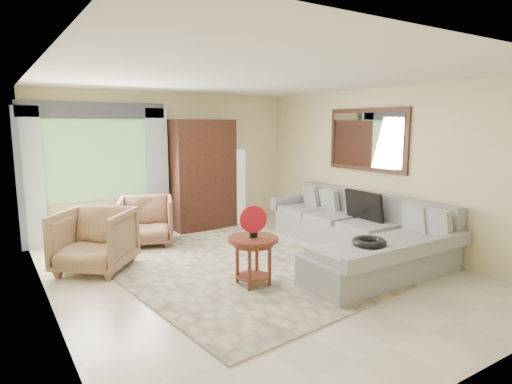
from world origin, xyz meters
TOP-DOWN VIEW (x-y plane):
  - ground at (0.00, 0.00)m, footprint 6.00×6.00m
  - area_rug at (-0.15, 0.30)m, footprint 3.41×4.30m
  - sectional_sofa at (1.78, -0.18)m, footprint 2.30×3.46m
  - tv_screen at (2.05, -0.03)m, footprint 0.14×0.74m
  - garden_hose at (1.00, -1.12)m, footprint 0.43×0.43m
  - coffee_table at (-0.28, -0.40)m, footprint 0.63×0.63m
  - red_disc at (-0.28, -0.40)m, footprint 0.33×0.14m
  - armchair_left at (-1.81, 1.27)m, footprint 1.31×1.31m
  - armchair_right at (-0.78, 2.16)m, footprint 1.12×1.13m
  - potted_plant at (-1.85, 2.84)m, footprint 0.57×0.53m
  - armoire at (0.55, 2.72)m, footprint 1.20×0.55m
  - floor_lamp at (1.35, 2.78)m, footprint 0.24×0.24m
  - window at (-1.35, 2.97)m, footprint 1.80×0.04m
  - curtain_left at (-2.40, 2.88)m, footprint 0.40×0.08m
  - curtain_right at (-0.30, 2.88)m, footprint 0.40×0.08m
  - valance at (-1.35, 2.90)m, footprint 2.40×0.12m
  - wall_mirror at (2.46, 0.35)m, footprint 0.05×1.70m

SIDE VIEW (x-z plane):
  - ground at x=0.00m, z-range 0.00..0.00m
  - area_rug at x=-0.15m, z-range 0.00..0.02m
  - potted_plant at x=-1.85m, z-range 0.00..0.52m
  - sectional_sofa at x=1.78m, z-range -0.17..0.73m
  - coffee_table at x=-0.28m, z-range 0.02..0.64m
  - armchair_right at x=-0.78m, z-range 0.00..0.81m
  - armchair_left at x=-1.81m, z-range 0.00..0.86m
  - garden_hose at x=1.00m, z-range 0.50..0.59m
  - tv_screen at x=2.05m, z-range 0.48..0.96m
  - floor_lamp at x=1.35m, z-range 0.00..1.50m
  - red_disc at x=-0.28m, z-range 0.69..1.03m
  - armoire at x=0.55m, z-range 0.00..2.10m
  - curtain_left at x=-2.40m, z-range 0.00..2.30m
  - curtain_right at x=-0.30m, z-range 0.00..2.30m
  - window at x=-1.35m, z-range 0.70..2.10m
  - wall_mirror at x=2.46m, z-range 1.22..2.27m
  - valance at x=-1.35m, z-range 2.12..2.38m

